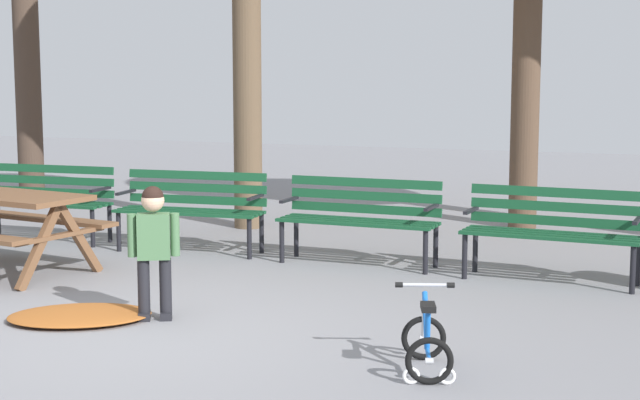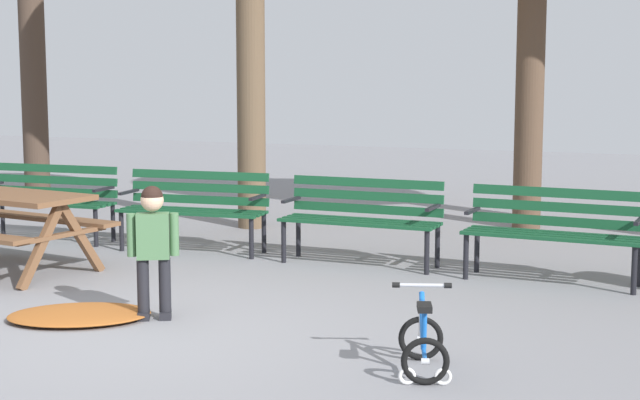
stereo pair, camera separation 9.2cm
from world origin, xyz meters
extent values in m
plane|color=gray|center=(0.00, 0.00, 0.00)|extent=(36.00, 36.00, 0.00)
cube|color=brown|center=(-2.33, 2.04, 0.45)|extent=(1.82, 0.51, 0.04)
cube|color=brown|center=(-1.68, 1.13, 0.36)|extent=(0.15, 0.57, 0.76)
cube|color=brown|center=(-1.61, 1.63, 0.36)|extent=(0.15, 0.57, 0.76)
cube|color=brown|center=(-1.65, 1.38, 0.42)|extent=(0.25, 1.10, 0.04)
cube|color=#144728|center=(-3.15, 3.26, 0.44)|extent=(1.60, 0.15, 0.03)
cube|color=#144728|center=(-3.15, 3.14, 0.44)|extent=(1.60, 0.15, 0.03)
cube|color=#144728|center=(-3.14, 3.02, 0.44)|extent=(1.60, 0.15, 0.03)
cube|color=#144728|center=(-3.14, 2.90, 0.44)|extent=(1.60, 0.15, 0.03)
cube|color=#144728|center=(-3.16, 3.30, 0.54)|extent=(1.60, 0.13, 0.09)
cube|color=#144728|center=(-3.16, 3.30, 0.67)|extent=(1.60, 0.13, 0.09)
cube|color=#144728|center=(-3.16, 3.30, 0.81)|extent=(1.60, 0.13, 0.09)
cylinder|color=black|center=(-2.39, 2.96, 0.22)|extent=(0.05, 0.05, 0.44)
cylinder|color=black|center=(-2.41, 3.32, 0.22)|extent=(0.05, 0.05, 0.44)
cube|color=black|center=(-2.40, 3.14, 0.62)|extent=(0.06, 0.40, 0.03)
cube|color=#144728|center=(-1.26, 3.25, 0.44)|extent=(1.60, 0.20, 0.03)
cube|color=#144728|center=(-1.25, 3.13, 0.44)|extent=(1.60, 0.20, 0.03)
cube|color=#144728|center=(-1.24, 3.01, 0.44)|extent=(1.60, 0.20, 0.03)
cube|color=#144728|center=(-1.23, 2.89, 0.44)|extent=(1.60, 0.20, 0.03)
cube|color=#144728|center=(-1.26, 3.29, 0.54)|extent=(1.60, 0.17, 0.09)
cube|color=#144728|center=(-1.26, 3.29, 0.67)|extent=(1.60, 0.17, 0.09)
cube|color=#144728|center=(-1.26, 3.29, 0.81)|extent=(1.60, 0.17, 0.09)
cylinder|color=black|center=(-0.48, 2.97, 0.22)|extent=(0.05, 0.05, 0.44)
cylinder|color=black|center=(-0.51, 3.33, 0.22)|extent=(0.05, 0.05, 0.44)
cube|color=black|center=(-0.50, 3.15, 0.62)|extent=(0.07, 0.40, 0.03)
cylinder|color=black|center=(-1.98, 2.85, 0.22)|extent=(0.05, 0.05, 0.44)
cylinder|color=black|center=(-2.01, 3.21, 0.22)|extent=(0.05, 0.05, 0.44)
cube|color=black|center=(-1.99, 3.03, 0.62)|extent=(0.07, 0.40, 0.03)
cube|color=#144728|center=(0.66, 3.25, 0.44)|extent=(1.60, 0.09, 0.03)
cube|color=#144728|center=(0.66, 3.13, 0.44)|extent=(1.60, 0.09, 0.03)
cube|color=#144728|center=(0.65, 3.01, 0.44)|extent=(1.60, 0.09, 0.03)
cube|color=#144728|center=(0.65, 2.89, 0.44)|extent=(1.60, 0.09, 0.03)
cube|color=#144728|center=(0.66, 3.29, 0.54)|extent=(1.60, 0.06, 0.09)
cube|color=#144728|center=(0.66, 3.29, 0.67)|extent=(1.60, 0.06, 0.09)
cube|color=#144728|center=(0.66, 3.29, 0.81)|extent=(1.60, 0.06, 0.09)
cylinder|color=black|center=(1.40, 2.90, 0.22)|extent=(0.05, 0.05, 0.44)
cylinder|color=black|center=(1.41, 3.26, 0.22)|extent=(0.05, 0.05, 0.44)
cube|color=black|center=(1.41, 3.08, 0.62)|extent=(0.05, 0.40, 0.03)
cylinder|color=black|center=(-0.10, 2.92, 0.22)|extent=(0.05, 0.05, 0.44)
cylinder|color=black|center=(-0.09, 3.28, 0.22)|extent=(0.05, 0.05, 0.44)
cube|color=black|center=(-0.09, 3.10, 0.62)|extent=(0.05, 0.40, 0.03)
cube|color=#144728|center=(2.56, 3.13, 0.44)|extent=(1.60, 0.15, 0.03)
cube|color=#144728|center=(2.56, 3.01, 0.44)|extent=(1.60, 0.15, 0.03)
cube|color=#144728|center=(2.55, 2.89, 0.44)|extent=(1.60, 0.15, 0.03)
cube|color=#144728|center=(2.55, 2.78, 0.44)|extent=(1.60, 0.15, 0.03)
cube|color=#144728|center=(2.57, 3.17, 0.54)|extent=(1.60, 0.13, 0.09)
cube|color=#144728|center=(2.57, 3.17, 0.67)|extent=(1.60, 0.13, 0.09)
cube|color=#144728|center=(2.57, 3.17, 0.81)|extent=(1.60, 0.13, 0.09)
cylinder|color=black|center=(3.30, 2.76, 0.22)|extent=(0.05, 0.05, 0.44)
cylinder|color=black|center=(3.31, 3.11, 0.22)|extent=(0.05, 0.05, 0.44)
cube|color=black|center=(3.31, 2.94, 0.62)|extent=(0.06, 0.40, 0.03)
cylinder|color=black|center=(1.80, 2.83, 0.22)|extent=(0.05, 0.05, 0.44)
cylinder|color=black|center=(1.82, 3.19, 0.22)|extent=(0.05, 0.05, 0.44)
cube|color=black|center=(1.81, 3.01, 0.62)|extent=(0.06, 0.40, 0.03)
cylinder|color=black|center=(-0.02, 0.51, 0.24)|extent=(0.09, 0.09, 0.48)
cube|color=black|center=(-0.02, 0.51, 0.03)|extent=(0.16, 0.18, 0.06)
cylinder|color=black|center=(-0.16, 0.43, 0.24)|extent=(0.09, 0.09, 0.48)
cube|color=black|center=(-0.16, 0.43, 0.03)|extent=(0.16, 0.18, 0.06)
cube|color=#477047|center=(-0.09, 0.47, 0.66)|extent=(0.29, 0.25, 0.35)
sphere|color=#E0B28E|center=(-0.09, 0.47, 0.93)|extent=(0.18, 0.18, 0.18)
sphere|color=black|center=(-0.09, 0.47, 0.96)|extent=(0.17, 0.17, 0.17)
cylinder|color=#477047|center=(0.05, 0.55, 0.67)|extent=(0.07, 0.07, 0.33)
cylinder|color=#477047|center=(-0.23, 0.39, 0.67)|extent=(0.07, 0.07, 0.33)
torus|color=black|center=(2.14, 0.19, 0.15)|extent=(0.30, 0.14, 0.30)
cylinder|color=silver|center=(2.14, 0.19, 0.15)|extent=(0.06, 0.05, 0.04)
torus|color=black|center=(2.32, -0.30, 0.15)|extent=(0.30, 0.14, 0.30)
cylinder|color=silver|center=(2.32, -0.30, 0.15)|extent=(0.06, 0.05, 0.04)
torus|color=white|center=(2.21, -0.34, 0.05)|extent=(0.11, 0.06, 0.11)
torus|color=white|center=(2.42, -0.26, 0.05)|extent=(0.11, 0.06, 0.11)
cylinder|color=blue|center=(2.20, 0.02, 0.32)|extent=(0.14, 0.30, 0.32)
cylinder|color=blue|center=(2.26, -0.13, 0.30)|extent=(0.06, 0.08, 0.27)
cylinder|color=blue|center=(2.28, -0.20, 0.16)|extent=(0.09, 0.20, 0.05)
cylinder|color=silver|center=(2.15, 0.17, 0.31)|extent=(0.05, 0.08, 0.32)
cylinder|color=blue|center=(2.21, 0.00, 0.42)|extent=(0.14, 0.31, 0.05)
cube|color=black|center=(2.26, -0.15, 0.45)|extent=(0.14, 0.19, 0.04)
cylinder|color=silver|center=(2.16, 0.15, 0.52)|extent=(0.33, 0.14, 0.02)
cylinder|color=black|center=(2.00, 0.10, 0.52)|extent=(0.06, 0.05, 0.04)
cylinder|color=black|center=(2.32, 0.21, 0.52)|extent=(0.06, 0.05, 0.04)
ellipsoid|color=#9E5623|center=(-0.63, 0.24, 0.04)|extent=(1.34, 1.20, 0.07)
cylinder|color=#423328|center=(-5.34, 5.70, 2.22)|extent=(0.37, 0.37, 4.44)
cylinder|color=brown|center=(-1.40, 4.85, 1.72)|extent=(0.35, 0.35, 3.44)
cylinder|color=brown|center=(1.76, 6.09, 1.62)|extent=(0.34, 0.34, 3.24)
camera|label=1|loc=(3.83, -5.93, 1.90)|focal=54.69mm
camera|label=2|loc=(3.91, -5.89, 1.90)|focal=54.69mm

